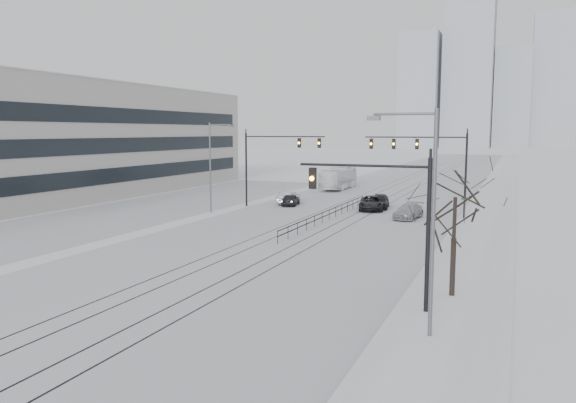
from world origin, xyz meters
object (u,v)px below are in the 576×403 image
at_px(sedan_nb_right, 408,212).
at_px(box_truck, 339,179).
at_px(sedan_sb_inner, 291,200).
at_px(sedan_nb_far, 380,201).
at_px(bare_tree, 455,208).
at_px(sedan_nb_front, 371,203).
at_px(sedan_sb_outer, 289,198).
at_px(traffic_mast_near, 392,212).

xyz_separation_m(sedan_nb_right, box_truck, (-14.17, 23.63, 0.81)).
height_order(sedan_sb_inner, sedan_nb_far, sedan_nb_far).
xyz_separation_m(bare_tree, sedan_nb_front, (-11.20, 28.97, -3.75)).
distance_m(bare_tree, sedan_sb_outer, 36.93).
relative_size(sedan_sb_inner, sedan_nb_front, 0.73).
bearing_deg(traffic_mast_near, sedan_nb_front, 105.37).
relative_size(bare_tree, sedan_sb_outer, 1.39).
relative_size(bare_tree, sedan_nb_far, 1.34).
bearing_deg(box_truck, sedan_nb_front, 115.72).
distance_m(bare_tree, sedan_nb_right, 25.79).
relative_size(bare_tree, sedan_sb_inner, 1.58).
bearing_deg(bare_tree, sedan_nb_far, 109.24).
distance_m(bare_tree, box_truck, 52.64).
relative_size(bare_tree, box_truck, 0.57).
bearing_deg(sedan_nb_right, box_truck, 127.65).
bearing_deg(sedan_nb_far, traffic_mast_near, -85.08).
distance_m(sedan_sb_outer, sedan_nb_right, 15.42).
height_order(traffic_mast_near, sedan_sb_outer, traffic_mast_near).
distance_m(traffic_mast_near, sedan_nb_far, 35.02).
height_order(bare_tree, sedan_nb_right, bare_tree).
bearing_deg(sedan_sb_outer, sedan_nb_front, 169.57).
xyz_separation_m(traffic_mast_near, sedan_nb_right, (-4.18, 27.65, -3.88)).
relative_size(sedan_sb_outer, sedan_nb_right, 0.93).
relative_size(traffic_mast_near, bare_tree, 1.15).
bearing_deg(sedan_sb_outer, sedan_sb_inner, 119.57).
height_order(bare_tree, sedan_sb_outer, bare_tree).
height_order(sedan_sb_outer, sedan_nb_far, sedan_nb_far).
xyz_separation_m(sedan_sb_inner, sedan_nb_front, (9.16, -0.22, 0.08)).
bearing_deg(sedan_nb_right, sedan_nb_front, 143.51).
bearing_deg(sedan_nb_front, sedan_sb_inner, 166.82).
distance_m(sedan_sb_outer, sedan_nb_front, 9.86).
distance_m(sedan_nb_far, box_truck, 20.16).
distance_m(sedan_nb_front, box_truck, 21.56).
height_order(sedan_nb_front, sedan_nb_right, sedan_nb_front).
bearing_deg(bare_tree, traffic_mast_near, -128.76).
height_order(sedan_nb_far, box_truck, box_truck).
bearing_deg(sedan_nb_front, sedan_nb_far, 64.36).
xyz_separation_m(sedan_nb_far, box_truck, (-10.01, 17.48, 0.72)).
distance_m(sedan_sb_inner, box_truck, 19.11).
bearing_deg(traffic_mast_near, bare_tree, 51.24).
bearing_deg(box_truck, sedan_sb_inner, 90.57).
relative_size(bare_tree, sedan_nb_front, 1.15).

